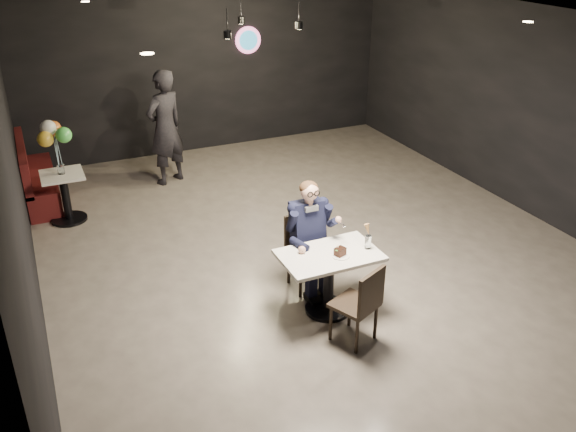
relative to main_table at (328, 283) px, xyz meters
name	(u,v)px	position (x,y,z in m)	size (l,w,h in m)	color
floor	(313,248)	(0.50, 1.37, -0.38)	(9.00, 9.00, 0.00)	gray
wall_sign	(248,40)	(1.30, 5.84, 1.62)	(0.50, 0.06, 0.50)	pink
pendant_lights	(255,10)	(0.50, 3.37, 2.51)	(1.40, 1.20, 0.36)	black
main_table	(328,283)	(0.00, 0.00, 0.00)	(1.10, 0.70, 0.75)	white
chair_far	(307,254)	(0.00, 0.55, 0.09)	(0.42, 0.46, 0.92)	black
chair_near	(354,303)	(0.00, -0.58, 0.09)	(0.42, 0.46, 0.92)	black
seated_man	(308,235)	(0.00, 0.55, 0.34)	(0.60, 0.80, 1.44)	black
dessert_plate	(341,256)	(0.09, -0.10, 0.38)	(0.20, 0.20, 0.01)	white
cake_slice	(340,252)	(0.08, -0.09, 0.43)	(0.11, 0.09, 0.08)	black
mint_leaf	(338,250)	(0.04, -0.11, 0.47)	(0.06, 0.04, 0.01)	#37872C
sundae_glass	(368,242)	(0.45, -0.07, 0.46)	(0.07, 0.07, 0.16)	silver
wafer_cone	(368,229)	(0.43, -0.07, 0.62)	(0.06, 0.06, 0.12)	#B6794A
booth_bench	(38,171)	(-2.75, 4.64, 0.10)	(0.47, 1.89, 0.95)	#420E0E
side_table	(66,198)	(-2.45, 3.64, 0.00)	(0.59, 0.59, 0.74)	white
balloon_vase	(61,169)	(-2.45, 3.64, 0.45)	(0.10, 0.10, 0.15)	silver
balloon_bunch	(56,142)	(-2.45, 3.64, 0.86)	(0.41, 0.41, 0.67)	gold
passerby	(165,128)	(-0.71, 4.49, 0.58)	(0.70, 0.46, 1.92)	black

